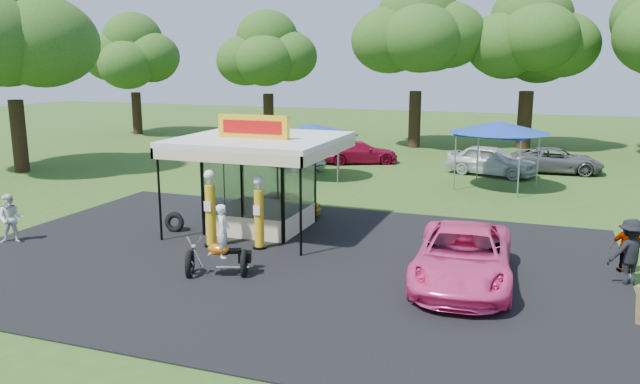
# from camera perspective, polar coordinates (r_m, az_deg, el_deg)

# --- Properties ---
(ground) EXTENTS (120.00, 120.00, 0.00)m
(ground) POSITION_cam_1_polar(r_m,az_deg,el_deg) (17.71, -6.39, -8.01)
(ground) COLOR #335119
(ground) RESTS_ON ground
(asphalt_apron) EXTENTS (20.00, 14.00, 0.04)m
(asphalt_apron) POSITION_cam_1_polar(r_m,az_deg,el_deg) (19.41, -3.76, -6.08)
(asphalt_apron) COLOR black
(asphalt_apron) RESTS_ON ground
(gas_station_kiosk) EXTENTS (5.40, 5.40, 4.18)m
(gas_station_kiosk) POSITION_cam_1_polar(r_m,az_deg,el_deg) (22.42, -5.43, 1.01)
(gas_station_kiosk) COLOR white
(gas_station_kiosk) RESTS_ON ground
(gas_pump_left) EXTENTS (0.48, 0.48, 2.58)m
(gas_pump_left) POSITION_cam_1_polar(r_m,az_deg,el_deg) (20.54, -9.97, -1.69)
(gas_pump_left) COLOR black
(gas_pump_left) RESTS_ON ground
(gas_pump_right) EXTENTS (0.45, 0.45, 2.44)m
(gas_pump_right) POSITION_cam_1_polar(r_m,az_deg,el_deg) (20.13, -5.59, -2.05)
(gas_pump_right) COLOR black
(gas_pump_right) RESTS_ON ground
(motorcycle) EXTENTS (1.92, 1.44, 2.18)m
(motorcycle) POSITION_cam_1_polar(r_m,az_deg,el_deg) (17.89, -9.03, -5.02)
(motorcycle) COLOR black
(motorcycle) RESTS_ON ground
(spare_tires) EXTENTS (0.86, 0.57, 0.72)m
(spare_tires) POSITION_cam_1_polar(r_m,az_deg,el_deg) (22.91, -13.17, -2.70)
(spare_tires) COLOR black
(spare_tires) RESTS_ON ground
(kiosk_car) EXTENTS (2.82, 1.13, 0.96)m
(kiosk_car) POSITION_cam_1_polar(r_m,az_deg,el_deg) (24.65, -3.18, -1.04)
(kiosk_car) COLOR gold
(kiosk_car) RESTS_ON ground
(pink_sedan) EXTENTS (2.95, 5.72, 1.54)m
(pink_sedan) POSITION_cam_1_polar(r_m,az_deg,el_deg) (17.56, 12.94, -5.77)
(pink_sedan) COLOR #FF4593
(pink_sedan) RESTS_ON ground
(spectator_west) EXTENTS (1.03, 0.98, 1.68)m
(spectator_west) POSITION_cam_1_polar(r_m,az_deg,el_deg) (23.25, -26.43, -2.19)
(spectator_west) COLOR white
(spectator_west) RESTS_ON ground
(spectator_east_a) EXTENTS (1.38, 1.16, 1.85)m
(spectator_east_a) POSITION_cam_1_polar(r_m,az_deg,el_deg) (18.95, 26.47, -4.95)
(spectator_east_a) COLOR black
(spectator_east_a) RESTS_ON ground
(spectator_east_b) EXTENTS (0.97, 0.53, 1.57)m
(spectator_east_b) POSITION_cam_1_polar(r_m,az_deg,el_deg) (19.96, 26.26, -4.53)
(spectator_east_b) COLOR gray
(spectator_east_b) RESTS_ON ground
(bg_car_a) EXTENTS (4.64, 3.38, 1.46)m
(bg_car_a) POSITION_cam_1_polar(r_m,az_deg,el_deg) (35.45, -2.80, 3.38)
(bg_car_a) COLOR beige
(bg_car_a) RESTS_ON ground
(bg_car_b) EXTENTS (4.90, 3.66, 1.32)m
(bg_car_b) POSITION_cam_1_polar(r_m,az_deg,el_deg) (37.11, 3.62, 3.66)
(bg_car_b) COLOR maroon
(bg_car_b) RESTS_ON ground
(bg_car_c) EXTENTS (5.03, 3.11, 1.60)m
(bg_car_c) POSITION_cam_1_polar(r_m,az_deg,el_deg) (34.36, 15.40, 2.81)
(bg_car_c) COLOR silver
(bg_car_c) RESTS_ON ground
(bg_car_d) EXTENTS (4.97, 2.53, 1.34)m
(bg_car_d) POSITION_cam_1_polar(r_m,az_deg,el_deg) (36.27, 20.80, 2.72)
(bg_car_d) COLOR #575759
(bg_car_d) RESTS_ON ground
(tent_west) EXTENTS (4.04, 4.04, 2.82)m
(tent_west) POSITION_cam_1_polar(r_m,az_deg,el_deg) (32.08, -0.65, 5.78)
(tent_west) COLOR gray
(tent_west) RESTS_ON ground
(tent_east) EXTENTS (4.60, 4.60, 3.22)m
(tent_east) POSITION_cam_1_polar(r_m,az_deg,el_deg) (30.59, 16.05, 5.68)
(tent_east) COLOR gray
(tent_east) RESTS_ON ground
(oak_far_a) EXTENTS (8.06, 8.06, 9.56)m
(oak_far_a) POSITION_cam_1_polar(r_m,az_deg,el_deg) (53.69, -16.67, 11.57)
(oak_far_a) COLOR black
(oak_far_a) RESTS_ON ground
(oak_far_b) EXTENTS (8.00, 8.00, 9.54)m
(oak_far_b) POSITION_cam_1_polar(r_m,az_deg,el_deg) (48.96, -4.81, 12.03)
(oak_far_b) COLOR black
(oak_far_b) RESTS_ON ground
(oak_far_c) EXTENTS (9.38, 9.38, 11.06)m
(oak_far_c) POSITION_cam_1_polar(r_m,az_deg,el_deg) (44.08, 8.86, 13.15)
(oak_far_c) COLOR black
(oak_far_c) RESTS_ON ground
(oak_far_d) EXTENTS (9.16, 9.16, 10.90)m
(oak_far_d) POSITION_cam_1_polar(r_m,az_deg,el_deg) (45.39, 18.62, 12.55)
(oak_far_d) COLOR black
(oak_far_d) RESTS_ON ground
(oak_near) EXTENTS (10.06, 10.06, 11.59)m
(oak_near) POSITION_cam_1_polar(r_m,az_deg,el_deg) (37.61, -26.57, 12.64)
(oak_near) COLOR black
(oak_near) RESTS_ON ground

